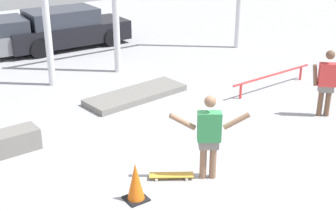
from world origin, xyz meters
TOP-DOWN VIEW (x-y plane):
  - ground_plane at (0.00, 0.00)m, footprint 36.00×36.00m
  - skateboarder at (-0.64, -0.62)m, footprint 1.30×0.89m
  - skateboard at (-1.23, -0.26)m, footprint 0.82×0.63m
  - manual_pad at (0.38, 3.71)m, footprint 2.95×1.31m
  - grind_rail at (3.94, 2.10)m, footprint 3.09×0.19m
  - parked_car_black at (0.95, 9.66)m, footprint 4.56×1.95m
  - bystander at (3.56, 0.03)m, footprint 0.63×0.57m
  - traffic_cone at (-2.15, -0.49)m, footprint 0.38×0.38m

SIDE VIEW (x-z plane):
  - ground_plane at x=0.00m, z-range 0.00..0.00m
  - skateboard at x=-1.23m, z-range 0.03..0.10m
  - manual_pad at x=0.38m, z-range 0.00..0.16m
  - traffic_cone at x=-2.15m, z-range -0.01..0.71m
  - grind_rail at x=3.94m, z-range 0.14..0.58m
  - parked_car_black at x=0.95m, z-range -0.03..1.40m
  - bystander at x=3.56m, z-range 0.08..1.75m
  - skateboarder at x=-0.64m, z-range 0.08..1.75m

